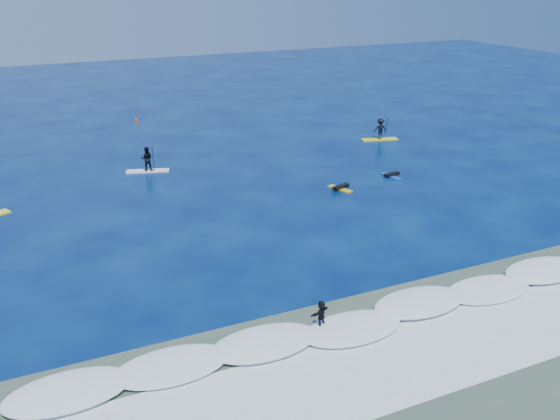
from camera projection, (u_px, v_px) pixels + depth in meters
name	position (u px, v px, depth m)	size (l,w,h in m)	color
ground	(306.00, 236.00, 37.39)	(160.00, 160.00, 0.00)	#030E42
shallow_water	(463.00, 360.00, 25.59)	(90.00, 13.00, 0.01)	#384C3F
breaking_wave	(405.00, 314.00, 28.97)	(40.00, 6.00, 0.30)	white
whitewater	(447.00, 347.00, 26.44)	(34.00, 5.00, 0.02)	silver
sup_paddler_center	(147.00, 161.00, 48.68)	(3.40, 1.80, 2.32)	white
sup_paddler_right	(380.00, 130.00, 57.56)	(3.45, 1.68, 2.35)	yellow
prone_paddler_near	(340.00, 188.00, 45.01)	(1.59, 2.10, 0.43)	gold
prone_paddler_far	(391.00, 175.00, 47.71)	(1.51, 1.94, 0.40)	blue
wave_surfer	(321.00, 315.00, 27.44)	(1.83, 1.11, 1.29)	white
marker_buoy	(136.00, 121.00, 63.61)	(0.29, 0.29, 0.68)	#DB5113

